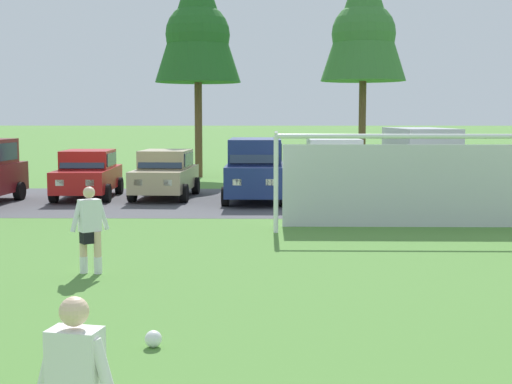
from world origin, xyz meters
The scene contains 12 objects.
ground_plane centered at (0.00, 15.00, 0.00)m, with size 400.00×400.00×0.00m, color #518438.
parking_lot_strip centered at (0.00, 22.50, 0.00)m, with size 52.00×8.40×0.01m, color #4C4C51.
soccer_ball centered at (-2.07, 6.87, 0.11)m, with size 0.22×0.22×0.22m.
soccer_goal centered at (3.24, 16.66, 1.29)m, with size 7.44×1.95×2.57m.
player_winger_left centered at (-3.94, 11.13, 0.82)m, with size 0.68×0.45×1.64m.
parked_car_slot_left centered at (-7.10, 23.37, 0.88)m, with size 2.19×4.28×1.72m.
parked_car_slot_center_left centered at (-4.33, 23.50, 0.88)m, with size 2.20×4.28×1.72m.
parked_car_slot_center centered at (-1.07, 22.64, 1.11)m, with size 2.15×4.61×2.16m.
parked_car_slot_center_right centered at (1.66, 22.96, 1.11)m, with size 2.17×4.61×2.16m.
parked_car_slot_right centered at (4.72, 23.04, 1.34)m, with size 2.42×4.91×2.52m.
tree_left_edge centered at (-4.00, 32.30, 7.49)m, with size 4.08×4.08×10.89m.
tree_mid_left centered at (4.04, 33.71, 7.69)m, with size 4.20×4.20×11.19m.
Camera 1 is at (-0.59, -1.93, 2.94)m, focal length 49.92 mm.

